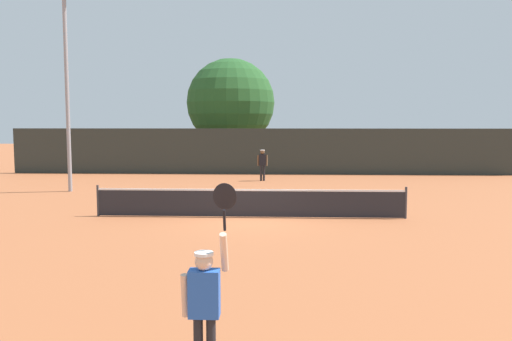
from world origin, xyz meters
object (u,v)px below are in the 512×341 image
object	(u,v)px
player_serving	(205,295)
tennis_ball	(224,238)
light_pole	(67,79)
large_tree	(231,103)
parked_car_near	(353,156)
player_receiving	(262,162)

from	to	relation	value
player_serving	tennis_ball	xyz separation A→B (m)	(-0.62, 7.70, -1.04)
tennis_ball	light_pole	distance (m)	13.61
large_tree	parked_car_near	bearing A→B (deg)	9.08
player_receiving	tennis_ball	distance (m)	14.39
player_serving	light_pole	xyz separation A→B (m)	(-8.89, 17.19, 4.13)
player_receiving	light_pole	size ratio (longest dim) A/B	0.19
tennis_ball	light_pole	size ratio (longest dim) A/B	0.01
player_receiving	parked_car_near	distance (m)	11.91
player_serving	light_pole	distance (m)	19.79
player_receiving	large_tree	size ratio (longest dim) A/B	0.22
player_receiving	large_tree	distance (m)	9.66
tennis_ball	parked_car_near	distance (m)	25.36
player_serving	tennis_ball	world-z (taller)	player_serving
light_pole	large_tree	distance (m)	14.83
player_serving	parked_car_near	distance (m)	32.69
player_receiving	parked_car_near	size ratio (longest dim) A/B	0.40
player_serving	tennis_ball	bearing A→B (deg)	94.64
player_serving	large_tree	bearing A→B (deg)	94.92
large_tree	tennis_ball	bearing A→B (deg)	-84.99
light_pole	large_tree	xyz separation A→B (m)	(6.26, 13.44, -0.57)
light_pole	tennis_ball	bearing A→B (deg)	-48.95
player_serving	tennis_ball	distance (m)	7.79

